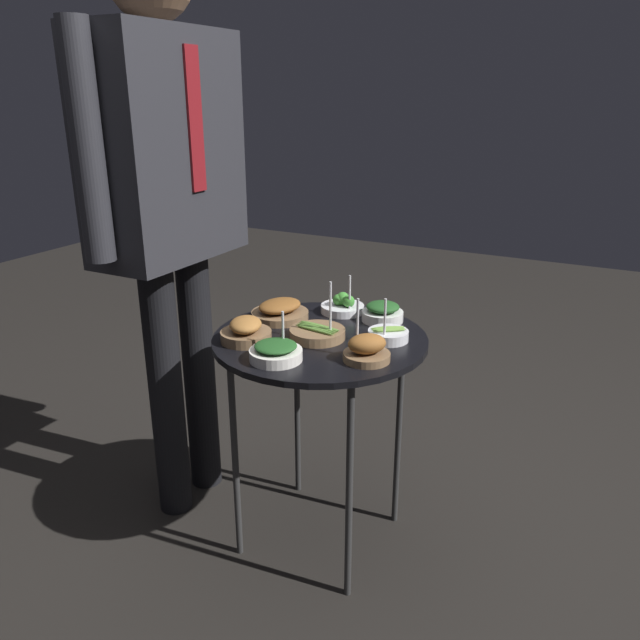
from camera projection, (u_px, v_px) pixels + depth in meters
The scene contains 11 objects.
ground_plane at pixel (320, 535), 2.04m from camera, with size 8.00×8.00×0.00m, color black.
serving_cart at pixel (320, 354), 1.81m from camera, with size 0.62×0.62×0.70m.
bowl_spinach_front_right at pixel (276, 352), 1.63m from camera, with size 0.14×0.14×0.12m.
bowl_asparagus_front_center at pixel (317, 333), 1.78m from camera, with size 0.16×0.16×0.17m.
bowl_roast_far_rim at pixel (367, 349), 1.62m from camera, with size 0.13×0.13×0.16m.
bowl_roast_near_rim at pixel (246, 331), 1.75m from camera, with size 0.15×0.14×0.07m.
bowl_spinach_center at pixel (383, 313), 1.91m from camera, with size 0.13×0.13×0.06m.
bowl_roast_mid_left at pixel (280, 311), 1.93m from camera, with size 0.18×0.18×0.06m.
bowl_broccoli_back_left at pixel (343, 306), 1.98m from camera, with size 0.14×0.14×0.13m.
bowl_asparagus_back_right at pixel (388, 335), 1.76m from camera, with size 0.12×0.12×0.13m.
waiter_figure at pixel (166, 176), 1.87m from camera, with size 0.65×0.25×1.77m.
Camera 1 is at (-1.48, -0.77, 1.36)m, focal length 35.00 mm.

